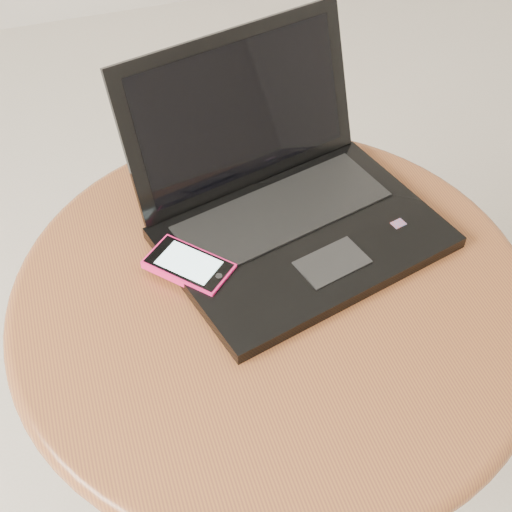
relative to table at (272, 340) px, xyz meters
name	(u,v)px	position (x,y,z in m)	size (l,w,h in m)	color
table	(272,340)	(0.00, 0.00, 0.00)	(0.70, 0.70, 0.56)	#5A2F12
laptop	(285,200)	(0.05, 0.11, 0.16)	(0.43, 0.41, 0.23)	black
phone_black	(206,261)	(-0.07, 0.07, 0.12)	(0.14, 0.12, 0.01)	black
phone_pink	(189,266)	(-0.10, 0.05, 0.14)	(0.12, 0.12, 0.01)	#FF1C6D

